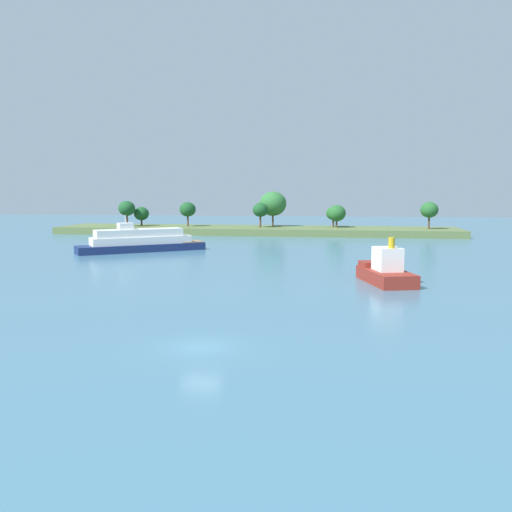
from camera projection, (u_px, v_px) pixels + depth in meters
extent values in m
plane|color=teal|center=(201.00, 348.00, 34.99)|extent=(400.00, 400.00, 0.00)
cube|color=#566B3D|center=(255.00, 230.00, 132.58)|extent=(98.10, 17.28, 1.66)
cylinder|color=#513823|center=(127.00, 221.00, 134.77)|extent=(0.44, 0.44, 2.86)
ellipsoid|color=#194C23|center=(127.00, 208.00, 134.41)|extent=(4.15, 4.15, 3.73)
cylinder|color=#513823|center=(142.00, 223.00, 137.85)|extent=(0.44, 0.44, 1.57)
ellipsoid|color=#194C23|center=(141.00, 214.00, 137.58)|extent=(3.85, 3.85, 3.46)
cylinder|color=#513823|center=(188.00, 221.00, 135.39)|extent=(0.44, 0.44, 2.64)
ellipsoid|color=#194C23|center=(188.00, 209.00, 135.04)|extent=(4.07, 4.07, 3.66)
cylinder|color=#513823|center=(260.00, 222.00, 131.09)|extent=(0.44, 0.44, 2.76)
ellipsoid|color=#194C23|center=(260.00, 210.00, 130.75)|extent=(3.79, 3.79, 3.41)
cylinder|color=#513823|center=(273.00, 220.00, 135.67)|extent=(0.44, 0.44, 2.96)
ellipsoid|color=#2D6B33|center=(273.00, 204.00, 135.18)|extent=(6.82, 6.82, 6.14)
cylinder|color=#513823|center=(333.00, 223.00, 133.36)|extent=(0.44, 0.44, 1.90)
ellipsoid|color=#235B28|center=(333.00, 213.00, 133.08)|extent=(3.60, 3.60, 3.24)
cylinder|color=#513823|center=(337.00, 224.00, 130.64)|extent=(0.44, 0.44, 1.73)
ellipsoid|color=#235B28|center=(337.00, 213.00, 130.34)|extent=(4.40, 4.40, 3.96)
cylinder|color=#513823|center=(429.00, 223.00, 124.69)|extent=(0.44, 0.44, 2.85)
ellipsoid|color=#235B28|center=(429.00, 210.00, 124.33)|extent=(4.06, 4.06, 3.65)
cube|color=maroon|center=(386.00, 277.00, 59.88)|extent=(6.37, 9.91, 1.46)
cube|color=maroon|center=(376.00, 264.00, 62.92)|extent=(4.14, 3.46, 0.60)
cube|color=white|center=(387.00, 259.00, 59.35)|extent=(3.37, 3.80, 2.60)
cylinder|color=gold|center=(392.00, 243.00, 58.07)|extent=(0.70, 0.70, 1.20)
cylinder|color=black|center=(372.00, 269.00, 64.48)|extent=(0.76, 0.48, 0.70)
cube|color=navy|center=(142.00, 248.00, 92.51)|extent=(20.40, 16.60, 1.28)
cube|color=white|center=(142.00, 240.00, 92.36)|extent=(16.11, 13.21, 1.30)
cube|color=white|center=(139.00, 233.00, 92.02)|extent=(14.01, 11.48, 1.30)
cube|color=white|center=(125.00, 226.00, 90.83)|extent=(3.18, 3.12, 1.10)
cube|color=#937551|center=(189.00, 241.00, 96.38)|extent=(5.66, 5.73, 0.16)
cylinder|color=silver|center=(125.00, 219.00, 90.68)|extent=(0.10, 0.10, 1.40)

